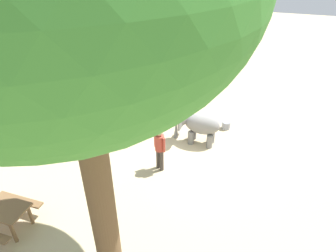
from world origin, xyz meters
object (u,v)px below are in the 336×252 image
wooden_bench (130,129)px  market_stall_green (21,70)px  elephant (197,124)px  picnic_table_near (2,212)px  feed_bucket (226,125)px  person_handler (160,147)px

wooden_bench → market_stall_green: market_stall_green is taller
elephant → picnic_table_near: bearing=57.1°
picnic_table_near → wooden_bench: bearing=74.2°
elephant → picnic_table_near: (-5.85, 3.97, -0.24)m
market_stall_green → feed_bucket: 11.14m
market_stall_green → wooden_bench: bearing=-108.2°
elephant → market_stall_green: 10.31m
person_handler → picnic_table_near: size_ratio=1.06×
elephant → wooden_bench: bearing=15.1°
elephant → market_stall_green: market_stall_green is taller
elephant → feed_bucket: (1.41, -0.94, -0.66)m
elephant → picnic_table_near: elephant is taller
picnic_table_near → feed_bucket: 8.78m
feed_bucket → wooden_bench: bearing=120.1°
wooden_bench → elephant: bearing=-43.8°
elephant → person_handler: 2.20m
wooden_bench → picnic_table_near: wooden_bench is taller
person_handler → market_stall_green: bearing=93.1°
picnic_table_near → feed_bucket: size_ratio=4.24×
wooden_bench → feed_bucket: wooden_bench is taller
elephant → market_stall_green: size_ratio=0.73×
picnic_table_near → feed_bucket: (7.26, -4.91, -0.43)m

